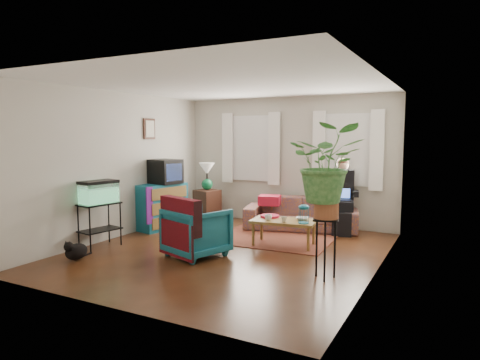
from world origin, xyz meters
The scene contains 31 objects.
floor centered at (0.00, 0.00, 0.00)m, with size 4.50×5.00×0.01m, color #4F2B14.
ceiling centered at (0.00, 0.00, 2.60)m, with size 4.50×5.00×0.01m, color white.
wall_back centered at (0.00, 2.50, 1.30)m, with size 4.50×0.01×2.60m, color silver.
wall_front centered at (0.00, -2.50, 1.30)m, with size 4.50×0.01×2.60m, color silver.
wall_left centered at (-2.25, 0.00, 1.30)m, with size 0.01×5.00×2.60m, color silver.
wall_right centered at (2.25, 0.00, 1.30)m, with size 0.01×5.00×2.60m, color silver.
window_left centered at (-0.80, 2.48, 1.55)m, with size 1.08×0.04×1.38m, color white.
window_right centered at (1.25, 2.48, 1.55)m, with size 1.08×0.04×1.38m, color white.
curtains_left centered at (-0.80, 2.40, 1.55)m, with size 1.36×0.06×1.50m, color white.
curtains_right centered at (1.25, 2.40, 1.55)m, with size 1.36×0.06×1.50m, color white.
picture_frame centered at (-2.21, 0.85, 1.95)m, with size 0.04×0.32×0.40m, color #3D2616.
area_rug centered at (0.31, 1.13, 0.01)m, with size 2.00×1.60×0.01m, color brown.
sofa centered at (0.47, 2.05, 0.42)m, with size 2.14×0.84×0.84m, color brown.
seated_person centered at (1.22, 2.24, 0.64)m, with size 0.53×0.66×1.27m, color black, non-canonical shape.
side_table centered at (-1.65, 2.03, 0.33)m, with size 0.45×0.45×0.65m, color #3E2417.
table_lamp centered at (-1.65, 2.03, 0.93)m, with size 0.34×0.34×0.60m, color white, non-canonical shape.
dresser centered at (-1.99, 0.87, 0.44)m, with size 0.49×0.98×0.89m, color #115C6B.
crt_tv centered at (-1.95, 0.96, 1.12)m, with size 0.54×0.49×0.47m, color black.
aquarium_stand centered at (-2.00, -0.72, 0.36)m, with size 0.36×0.65×0.73m, color black.
aquarium centered at (-2.00, -0.72, 0.92)m, with size 0.32×0.59×0.38m, color #7FD899.
black_cat centered at (-1.75, -1.43, 0.16)m, with size 0.24×0.37×0.31m, color black.
armchair centered at (-0.31, -0.41, 0.41)m, with size 0.80×0.75×0.82m, color #135F73.
serape_throw centered at (-0.42, -0.71, 0.58)m, with size 0.82×0.19×0.68m, color #9E0A0A.
coffee_table centered at (0.64, 0.75, 0.22)m, with size 1.05×0.57×0.44m, color brown.
cup_a centered at (0.41, 0.62, 0.48)m, with size 0.12×0.12×0.09m, color white.
cup_b centered at (0.70, 0.58, 0.48)m, with size 0.10×0.10×0.09m, color beige.
bowl centered at (0.91, 0.87, 0.46)m, with size 0.21×0.21×0.05m, color white.
snack_tray centered at (0.34, 0.86, 0.45)m, with size 0.32×0.32×0.04m, color #B21414.
birdcage centered at (1.01, 0.65, 0.59)m, with size 0.17×0.17×0.31m, color #115B6B, non-canonical shape.
plant_stand centered at (1.71, -0.54, 0.39)m, with size 0.33×0.33×0.79m, color black.
potted_plant centered at (1.71, -0.54, 1.33)m, with size 0.90×0.77×1.00m, color #599947.
Camera 1 is at (3.20, -5.75, 1.83)m, focal length 32.00 mm.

